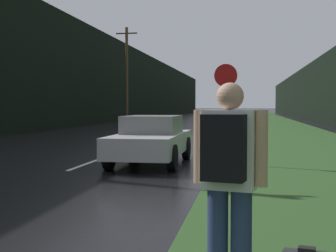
% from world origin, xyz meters
% --- Properties ---
extents(grass_verge, '(6.00, 240.00, 0.02)m').
position_xyz_m(grass_verge, '(6.58, 40.00, 0.01)').
color(grass_verge, '#2D5123').
rests_on(grass_verge, ground_plane).
extents(lane_stripe_c, '(0.12, 3.00, 0.01)m').
position_xyz_m(lane_stripe_c, '(0.00, 12.45, 0.00)').
color(lane_stripe_c, silver).
rests_on(lane_stripe_c, ground_plane).
extents(lane_stripe_d, '(0.12, 3.00, 0.01)m').
position_xyz_m(lane_stripe_d, '(0.00, 19.45, 0.00)').
color(lane_stripe_d, silver).
rests_on(lane_stripe_d, ground_plane).
extents(treeline_far_side, '(2.00, 140.00, 8.41)m').
position_xyz_m(treeline_far_side, '(-9.58, 50.00, 4.20)').
color(treeline_far_side, black).
rests_on(treeline_far_side, ground_plane).
extents(treeline_near_side, '(2.00, 140.00, 6.55)m').
position_xyz_m(treeline_near_side, '(12.58, 50.00, 3.27)').
color(treeline_near_side, black).
rests_on(treeline_near_side, ground_plane).
extents(utility_pole_far, '(1.80, 0.24, 8.19)m').
position_xyz_m(utility_pole_far, '(-5.54, 38.18, 4.23)').
color(utility_pole_far, '#4C3823').
rests_on(utility_pole_far, ground_plane).
extents(stop_sign, '(0.63, 0.07, 2.78)m').
position_xyz_m(stop_sign, '(3.86, 12.80, 1.67)').
color(stop_sign, slate).
rests_on(stop_sign, ground_plane).
extents(hitchhiker_with_backpack, '(0.63, 0.49, 1.83)m').
position_xyz_m(hitchhiker_with_backpack, '(4.28, 3.79, 1.05)').
color(hitchhiker_with_backpack, navy).
rests_on(hitchhiker_with_backpack, ground_plane).
extents(car_passing_near, '(1.85, 4.39, 1.35)m').
position_xyz_m(car_passing_near, '(1.79, 12.74, 0.69)').
color(car_passing_near, '#BCBCBC').
rests_on(car_passing_near, ground_plane).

